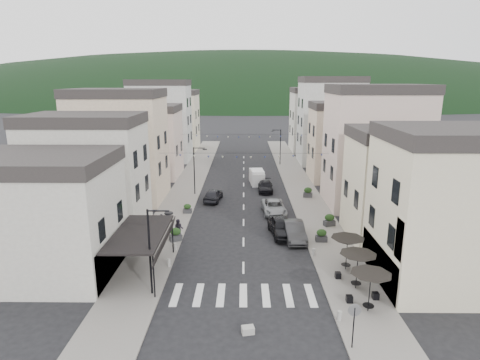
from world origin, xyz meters
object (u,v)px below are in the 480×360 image
(parked_car_d, at_px, (265,186))
(pedestrian_a, at_px, (162,222))
(pedestrian_b, at_px, (179,229))
(delivery_van, at_px, (257,177))
(parked_car_a, at_px, (282,227))
(parked_car_e, at_px, (213,195))
(parked_car_b, at_px, (294,231))
(parked_car_c, at_px, (274,207))

(parked_car_d, height_order, pedestrian_a, pedestrian_a)
(parked_car_d, height_order, pedestrian_b, pedestrian_b)
(delivery_van, relative_size, pedestrian_a, 2.73)
(pedestrian_a, bearing_deg, pedestrian_b, -75.45)
(parked_car_a, distance_m, delivery_van, 19.01)
(parked_car_d, bearing_deg, parked_car_a, -86.40)
(parked_car_a, relative_size, delivery_van, 1.13)
(parked_car_e, relative_size, pedestrian_b, 2.42)
(parked_car_b, relative_size, delivery_van, 1.10)
(delivery_van, bearing_deg, pedestrian_a, -123.04)
(parked_car_d, xyz_separation_m, parked_car_e, (-6.40, -4.26, 0.09))
(delivery_van, bearing_deg, parked_car_d, -81.26)
(parked_car_a, xyz_separation_m, parked_car_b, (1.04, -0.93, -0.05))
(parked_car_e, bearing_deg, pedestrian_b, 87.22)
(parked_car_c, distance_m, pedestrian_a, 12.19)
(parked_car_b, bearing_deg, pedestrian_b, 178.52)
(parked_car_c, relative_size, parked_car_e, 1.18)
(parked_car_b, distance_m, pedestrian_b, 10.35)
(parked_car_c, relative_size, pedestrian_b, 2.84)
(parked_car_a, xyz_separation_m, parked_car_d, (-0.70, 14.99, -0.19))
(parked_car_a, bearing_deg, pedestrian_b, 179.31)
(delivery_van, bearing_deg, parked_car_c, -88.95)
(parked_car_d, xyz_separation_m, pedestrian_a, (-10.48, -14.18, 0.28))
(parked_car_a, xyz_separation_m, parked_car_c, (-0.25, 6.20, -0.13))
(parked_car_a, xyz_separation_m, delivery_van, (-1.69, 18.94, 0.16))
(parked_car_b, bearing_deg, parked_car_e, 122.20)
(pedestrian_b, bearing_deg, parked_car_e, 83.40)
(parked_car_d, distance_m, pedestrian_b, 18.30)
(parked_car_e, distance_m, pedestrian_b, 12.09)
(parked_car_a, relative_size, parked_car_d, 1.11)
(parked_car_b, distance_m, delivery_van, 20.05)
(pedestrian_b, bearing_deg, parked_car_c, 42.99)
(parked_car_a, height_order, delivery_van, delivery_van)
(pedestrian_a, bearing_deg, delivery_van, 33.18)
(parked_car_e, xyz_separation_m, delivery_van, (5.41, 8.20, 0.26))
(pedestrian_b, bearing_deg, pedestrian_a, 137.62)
(parked_car_e, xyz_separation_m, pedestrian_b, (-2.20, -11.89, 0.28))
(delivery_van, distance_m, pedestrian_b, 21.48)
(parked_car_e, bearing_deg, parked_car_d, -138.65)
(parked_car_a, bearing_deg, parked_car_e, 115.73)
(parked_car_e, bearing_deg, delivery_van, -115.70)
(parked_car_d, bearing_deg, parked_car_b, -82.82)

